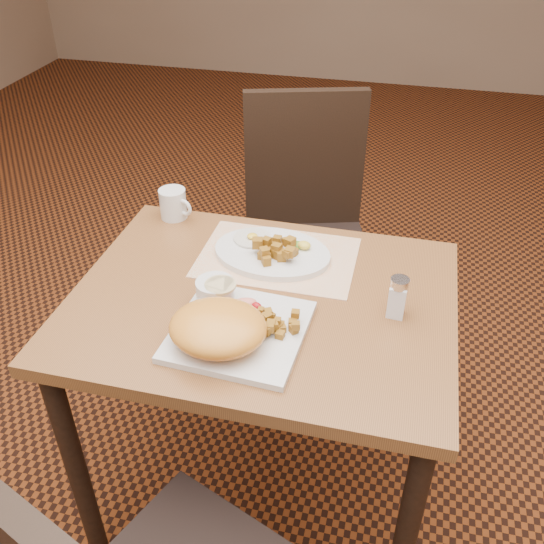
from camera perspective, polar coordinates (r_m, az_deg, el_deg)
The scene contains 15 objects.
ground at distance 1.98m, azimuth -0.72°, elevation -19.78°, with size 8.00×8.00×0.00m, color black.
table at distance 1.50m, azimuth -0.90°, elevation -5.66°, with size 0.90×0.70×0.75m.
chair_far at distance 2.14m, azimuth 3.23°, elevation 4.79°, with size 0.53×0.53×0.97m.
placemat at distance 1.57m, azimuth 0.53°, elevation 1.39°, with size 0.40×0.28×0.00m, color white.
plate_square at distance 1.33m, azimuth -3.10°, elevation -5.59°, with size 0.28×0.28×0.02m, color silver.
plate_oval at distance 1.57m, azimuth 0.02°, elevation 1.80°, with size 0.30×0.23×0.02m, color silver, non-canonical shape.
hollandaise_mound at distance 1.27m, azimuth -5.17°, elevation -5.28°, with size 0.21×0.19×0.08m.
ramekin at distance 1.39m, azimuth -5.34°, elevation -1.69°, with size 0.09×0.09×0.05m.
garnish_sq at distance 1.37m, azimuth -2.26°, elevation -3.09°, with size 0.08×0.05×0.03m.
fried_egg at distance 1.61m, azimuth -1.86°, elevation 3.24°, with size 0.10×0.10×0.02m.
garnish_ov at distance 1.57m, azimuth 2.85°, elevation 2.55°, with size 0.06×0.05×0.02m.
salt_shaker at distance 1.38m, azimuth 11.75°, elevation -2.28°, with size 0.05×0.05×0.10m.
coffee_mug at distance 1.75m, azimuth -9.24°, elevation 6.35°, with size 0.10×0.08×0.09m.
home_fries_sq at distance 1.31m, azimuth 0.08°, elevation -5.03°, with size 0.12×0.10×0.03m.
home_fries_ov at distance 1.53m, azimuth 0.28°, elevation 2.13°, with size 0.12×0.11×0.04m.
Camera 1 is at (0.29, -1.10, 1.63)m, focal length 40.00 mm.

